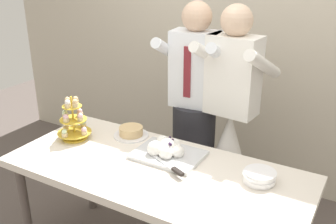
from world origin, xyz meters
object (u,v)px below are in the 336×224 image
person_bride (228,156)px  plate_stack (259,177)px  dessert_table (156,178)px  round_cake (131,132)px  main_cake_tray (167,150)px  person_groom (194,126)px  cupcake_stand (73,122)px

person_bride → plate_stack: bearing=-54.2°
dessert_table → plate_stack: size_ratio=9.82×
round_cake → person_bride: bearing=35.3°
main_cake_tray → person_groom: 0.56m
person_groom → person_bride: (0.29, -0.02, -0.16)m
person_groom → person_bride: same height
cupcake_stand → person_bride: 1.12m
plate_stack → round_cake: round_cake is taller
dessert_table → round_cake: 0.48m
plate_stack → person_bride: bearing=125.8°
cupcake_stand → main_cake_tray: (0.67, 0.09, -0.08)m
person_groom → cupcake_stand: bearing=-132.4°
person_groom → person_bride: bearing=-3.8°
person_groom → main_cake_tray: bearing=-81.1°
dessert_table → round_cake: round_cake is taller
plate_stack → person_bride: person_bride is taller
plate_stack → cupcake_stand: bearing=-175.8°
dessert_table → main_cake_tray: (-0.01, 0.15, 0.12)m
dessert_table → plate_stack: 0.61m
plate_stack → person_groom: bearing=140.8°
dessert_table → person_bride: size_ratio=1.08×
main_cake_tray → person_bride: size_ratio=0.25×
dessert_table → cupcake_stand: cupcake_stand is taller
plate_stack → person_groom: 0.87m
main_cake_tray → plate_stack: size_ratio=2.31×
round_cake → plate_stack: bearing=-7.7°
main_cake_tray → plate_stack: (0.59, 0.00, -0.01)m
cupcake_stand → round_cake: cupcake_stand is taller
cupcake_stand → plate_stack: bearing=4.2°
cupcake_stand → main_cake_tray: bearing=7.7°
round_cake → person_bride: person_bride is taller
main_cake_tray → person_bride: 0.62m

